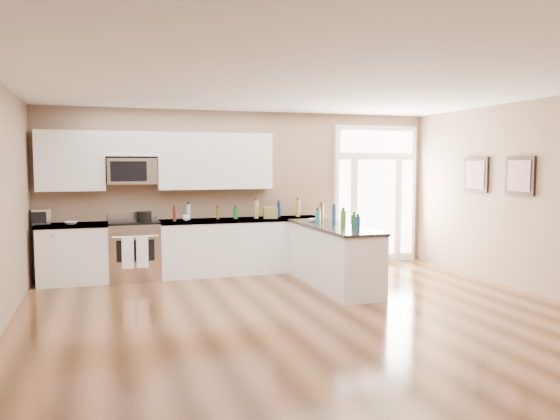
% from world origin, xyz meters
% --- Properties ---
extents(ground, '(8.00, 8.00, 0.00)m').
position_xyz_m(ground, '(0.00, 0.00, 0.00)').
color(ground, '#462813').
extents(room_shell, '(8.00, 8.00, 8.00)m').
position_xyz_m(room_shell, '(0.00, 0.00, 1.71)').
color(room_shell, '#8F735A').
rests_on(room_shell, ground).
extents(back_cabinet_left, '(1.10, 0.66, 0.94)m').
position_xyz_m(back_cabinet_left, '(-2.87, 3.69, 0.44)').
color(back_cabinet_left, white).
rests_on(back_cabinet_left, ground).
extents(back_cabinet_right, '(2.85, 0.66, 0.94)m').
position_xyz_m(back_cabinet_right, '(-0.16, 3.69, 0.44)').
color(back_cabinet_right, white).
rests_on(back_cabinet_right, ground).
extents(peninsula_cabinet, '(0.69, 2.32, 0.94)m').
position_xyz_m(peninsula_cabinet, '(0.93, 2.24, 0.43)').
color(peninsula_cabinet, white).
rests_on(peninsula_cabinet, ground).
extents(upper_cabinet_left, '(1.04, 0.33, 0.95)m').
position_xyz_m(upper_cabinet_left, '(-2.88, 3.83, 1.93)').
color(upper_cabinet_left, white).
rests_on(upper_cabinet_left, room_shell).
extents(upper_cabinet_right, '(1.94, 0.33, 0.95)m').
position_xyz_m(upper_cabinet_right, '(-0.57, 3.83, 1.93)').
color(upper_cabinet_right, white).
rests_on(upper_cabinet_right, room_shell).
extents(upper_cabinet_short, '(0.82, 0.33, 0.40)m').
position_xyz_m(upper_cabinet_short, '(-1.95, 3.83, 2.20)').
color(upper_cabinet_short, white).
rests_on(upper_cabinet_short, room_shell).
extents(microwave, '(0.78, 0.41, 0.42)m').
position_xyz_m(microwave, '(-1.95, 3.80, 1.76)').
color(microwave, silver).
rests_on(microwave, room_shell).
extents(entry_door, '(1.70, 0.10, 2.60)m').
position_xyz_m(entry_door, '(2.55, 3.95, 1.30)').
color(entry_door, white).
rests_on(entry_door, ground).
extents(wall_art_near, '(0.05, 0.58, 0.58)m').
position_xyz_m(wall_art_near, '(3.47, 2.20, 1.70)').
color(wall_art_near, black).
rests_on(wall_art_near, room_shell).
extents(wall_art_far, '(0.05, 0.58, 0.58)m').
position_xyz_m(wall_art_far, '(3.47, 1.20, 1.70)').
color(wall_art_far, black).
rests_on(wall_art_far, room_shell).
extents(kitchen_range, '(0.80, 0.71, 1.08)m').
position_xyz_m(kitchen_range, '(-1.94, 3.69, 0.48)').
color(kitchen_range, silver).
rests_on(kitchen_range, ground).
extents(stockpot, '(0.31, 0.31, 0.18)m').
position_xyz_m(stockpot, '(-1.79, 3.58, 1.04)').
color(stockpot, black).
rests_on(stockpot, kitchen_range).
extents(toaster_oven, '(0.33, 0.29, 0.24)m').
position_xyz_m(toaster_oven, '(-3.35, 3.77, 1.06)').
color(toaster_oven, silver).
rests_on(toaster_oven, back_cabinet_left).
extents(cardboard_box, '(0.26, 0.21, 0.19)m').
position_xyz_m(cardboard_box, '(0.34, 3.59, 1.04)').
color(cardboard_box, olive).
rests_on(cardboard_box, back_cabinet_right).
extents(bowl_left, '(0.24, 0.24, 0.05)m').
position_xyz_m(bowl_left, '(-2.89, 3.60, 0.96)').
color(bowl_left, white).
rests_on(bowl_left, back_cabinet_left).
extents(bowl_peninsula, '(0.22, 0.22, 0.05)m').
position_xyz_m(bowl_peninsula, '(0.83, 2.83, 0.97)').
color(bowl_peninsula, white).
rests_on(bowl_peninsula, peninsula_cabinet).
extents(cup_counter, '(0.13, 0.13, 0.09)m').
position_xyz_m(cup_counter, '(-1.11, 3.63, 0.99)').
color(cup_counter, white).
rests_on(cup_counter, back_cabinet_right).
extents(counter_bottles, '(2.41, 2.45, 0.31)m').
position_xyz_m(counter_bottles, '(0.44, 3.01, 1.07)').
color(counter_bottles, '#19591E').
rests_on(counter_bottles, back_cabinet_right).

